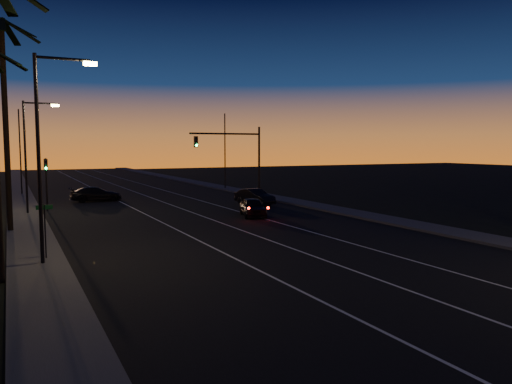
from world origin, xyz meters
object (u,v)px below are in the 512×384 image
signal_mast (237,150)px  right_car (255,197)px  lead_car (253,207)px  cross_car (96,194)px

signal_mast → right_car: bearing=-89.8°
signal_mast → lead_car: bearing=-108.0°
lead_car → right_car: (3.30, 6.37, 0.02)m
signal_mast → lead_car: signal_mast is taller
right_car → cross_car: size_ratio=0.96×
signal_mast → cross_car: bearing=156.2°
cross_car → lead_car: bearing=-60.5°
lead_car → right_car: bearing=62.6°
signal_mast → right_car: 5.56m
lead_car → cross_car: bearing=119.5°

